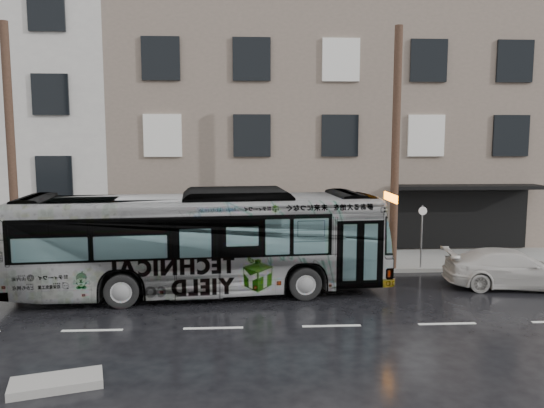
{
  "coord_description": "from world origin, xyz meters",
  "views": [
    {
      "loc": [
        0.85,
        -16.26,
        5.03
      ],
      "look_at": [
        1.84,
        2.5,
        2.74
      ],
      "focal_mm": 35.0,
      "sensor_mm": 36.0,
      "label": 1
    }
  ],
  "objects": [
    {
      "name": "slush_pile",
      "position": [
        -3.01,
        -5.74,
        0.09
      ],
      "size": [
        1.95,
        1.28,
        0.18
      ],
      "primitive_type": "cube",
      "rotation": [
        0.0,
        0.0,
        0.29
      ],
      "color": "#A9A4A0",
      "rests_on": "ground"
    },
    {
      "name": "bus",
      "position": [
        -0.59,
        0.85,
        1.71
      ],
      "size": [
        12.48,
        3.99,
        3.42
      ],
      "primitive_type": "imported",
      "rotation": [
        0.0,
        0.0,
        1.66
      ],
      "color": "#B2B2B2",
      "rests_on": "ground"
    },
    {
      "name": "utility_pole_front",
      "position": [
        6.5,
        3.3,
        4.65
      ],
      "size": [
        0.3,
        0.3,
        9.0
      ],
      "primitive_type": "cylinder",
      "color": "#483024",
      "rests_on": "sidewalk"
    },
    {
      "name": "sign_post",
      "position": [
        7.6,
        3.3,
        1.35
      ],
      "size": [
        0.06,
        0.06,
        2.4
      ],
      "primitive_type": "cylinder",
      "color": "slate",
      "rests_on": "sidewalk"
    },
    {
      "name": "ground",
      "position": [
        0.0,
        0.0,
        0.0
      ],
      "size": [
        120.0,
        120.0,
        0.0
      ],
      "primitive_type": "plane",
      "color": "black",
      "rests_on": "ground"
    },
    {
      "name": "white_sedan",
      "position": [
        9.97,
        0.96,
        0.65
      ],
      "size": [
        4.7,
        2.42,
        1.3
      ],
      "primitive_type": "imported",
      "rotation": [
        0.0,
        0.0,
        1.44
      ],
      "color": "#BAB6B0",
      "rests_on": "ground"
    },
    {
      "name": "building_taupe",
      "position": [
        5.0,
        12.7,
        5.5
      ],
      "size": [
        20.0,
        12.0,
        11.0
      ],
      "primitive_type": "cube",
      "color": "gray",
      "rests_on": "ground"
    },
    {
      "name": "utility_pole_rear",
      "position": [
        -7.5,
        3.3,
        4.65
      ],
      "size": [
        0.3,
        0.3,
        9.0
      ],
      "primitive_type": "cylinder",
      "color": "#483024",
      "rests_on": "sidewalk"
    },
    {
      "name": "sidewalk",
      "position": [
        0.0,
        4.9,
        0.07
      ],
      "size": [
        90.0,
        3.6,
        0.15
      ],
      "primitive_type": "cube",
      "color": "gray",
      "rests_on": "ground"
    }
  ]
}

